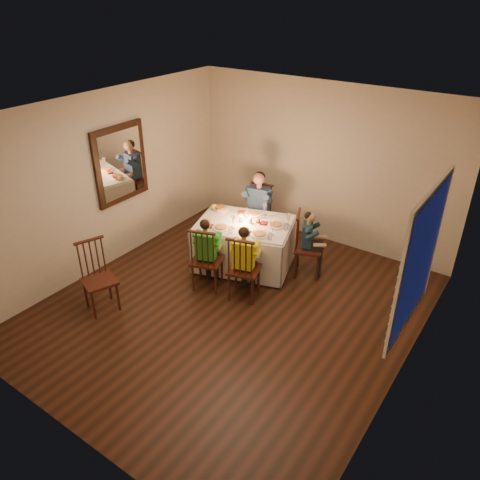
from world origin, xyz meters
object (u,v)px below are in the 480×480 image
Objects in this scene: child_green at (208,286)px; chair_extra at (104,308)px; child_teal at (306,273)px; chair_adult at (258,241)px; chair_near_right at (244,296)px; chair_near_left at (208,286)px; child_yellow at (244,296)px; serving_bowl at (221,209)px; adult at (258,241)px; chair_end at (306,273)px; dining_table at (244,235)px.

chair_extra is at bearing 35.17° from child_green.
child_green is 1.51m from child_teal.
chair_adult is 1.54m from child_green.
chair_near_right reaches higher than chair_extra.
chair_near_left is 0.91× the size of child_yellow.
serving_bowl is (-1.01, 0.82, 0.76)m from child_yellow.
adult is at bearing 0.00° from chair_adult.
child_teal is (1.00, 1.12, 0.00)m from chair_near_left.
child_yellow is at bearing -26.01° from chair_extra.
chair_near_left is 1.51m from chair_end.
adult is 5.89× the size of serving_bowl.
child_yellow is at bearing 170.06° from chair_near_left.
child_green reaches higher than chair_extra.
chair_adult is 1.00× the size of chair_near_right.
child_green is 0.57m from child_yellow.
dining_table reaches higher than chair_near_left.
child_green is 5.22× the size of serving_bowl.
adult is (-0.23, 0.74, -0.52)m from dining_table.
serving_bowl is at bearing -56.26° from chair_near_right.
chair_near_right is at bearing -77.75° from adult.
child_green is at bearing -6.75° from chair_near_right.
dining_table reaches higher than child_teal.
chair_adult is 1.01× the size of chair_extra.
serving_bowl is (-0.45, 0.92, 0.76)m from child_green.
chair_near_left and chair_end have the same top height.
chair_end is at bearing -152.15° from chair_near_left.
chair_end is (1.00, 1.12, 0.00)m from chair_near_left.
chair_near_left is 1.00× the size of chair_near_right.
child_yellow reaches higher than child_green.
child_yellow is at bearing 180.00° from chair_near_right.
serving_bowl is at bearing -84.47° from chair_near_left.
serving_bowl reaches higher than child_green.
chair_adult and chair_near_right have the same top height.
serving_bowl is (0.39, 2.13, 0.76)m from chair_extra.
chair_extra is 1.91m from child_yellow.
serving_bowl reaches higher than child_teal.
serving_bowl reaches higher than chair_near_left.
chair_extra is 0.97× the size of child_teal.
chair_near_left is at bearing -98.58° from adult.
chair_adult is 0.98× the size of child_teal.
chair_near_right is at bearing -26.01° from chair_extra.
dining_table is 0.98m from chair_near_right.
chair_end is 1.11m from child_yellow.
chair_adult is 1.02m from serving_bowl.
child_teal is at bearing -33.54° from chair_adult.
chair_near_right is at bearing 133.41° from chair_end.
dining_table reaches higher than child_yellow.
chair_near_left is 0.91× the size of child_green.
chair_near_left is 1.01× the size of chair_extra.
serving_bowl is at bearing 148.66° from dining_table.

